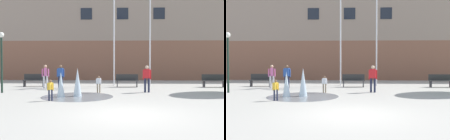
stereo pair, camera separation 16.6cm
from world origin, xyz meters
TOP-DOWN VIEW (x-y plane):
  - ground_plane at (0.00, 0.00)m, footprint 100.00×100.00m
  - library_building at (0.00, 19.39)m, footprint 36.00×6.05m
  - splash_fountain at (-2.76, 4.55)m, footprint 3.73×3.73m
  - park_bench_far_left at (-6.49, 9.89)m, footprint 1.60×0.44m
  - park_bench_center at (0.26, 9.73)m, footprint 1.60×0.44m
  - park_bench_near_trashcan at (6.42, 9.83)m, footprint 1.60×0.44m
  - child_with_pink_shirt at (-3.47, 3.04)m, footprint 0.31×0.24m
  - child_in_fountain at (-1.49, 6.23)m, footprint 0.31×0.17m
  - adult_in_red at (-4.24, 8.50)m, footprint 0.50×0.25m
  - adult_watching at (-5.36, 8.81)m, footprint 0.50×0.38m
  - adult_near_bench at (1.35, 6.51)m, footprint 0.50×0.30m
  - flagpole_left at (-0.66, 10.86)m, footprint 0.80×0.10m
  - flagpole_right at (2.05, 10.86)m, footprint 0.80×0.10m
  - lamp_post_left_lane at (-7.12, 6.03)m, footprint 0.32×0.32m

SIDE VIEW (x-z plane):
  - ground_plane at x=0.00m, z-range 0.00..0.00m
  - park_bench_far_left at x=-6.49m, z-range 0.02..0.93m
  - park_bench_center at x=0.26m, z-range 0.02..0.93m
  - park_bench_near_trashcan at x=6.42m, z-range 0.02..0.93m
  - splash_fountain at x=-2.76m, z-range -0.17..1.31m
  - child_with_pink_shirt at x=-3.47m, z-range 0.09..1.07m
  - child_in_fountain at x=-1.49m, z-range 0.09..1.07m
  - adult_in_red at x=-4.24m, z-range 0.14..1.73m
  - adult_watching at x=-5.36m, z-range 0.14..1.73m
  - adult_near_bench at x=1.35m, z-range 0.14..1.73m
  - lamp_post_left_lane at x=-7.12m, z-range 0.57..4.10m
  - flagpole_left at x=-0.66m, z-range 0.24..7.80m
  - flagpole_right at x=2.05m, z-range 0.24..8.02m
  - library_building at x=0.00m, z-range 0.00..8.55m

